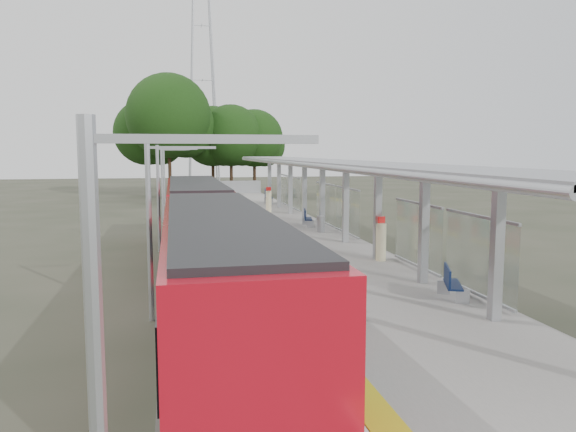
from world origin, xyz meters
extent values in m
plane|color=#474438|center=(0.00, 0.00, 0.00)|extent=(200.00, 200.00, 0.00)
cube|color=#59544C|center=(-4.50, 20.00, 0.12)|extent=(3.00, 70.00, 0.24)
cube|color=gray|center=(0.00, 20.00, 0.50)|extent=(6.00, 50.00, 1.00)
cube|color=gold|center=(-2.55, 20.00, 1.01)|extent=(0.60, 50.00, 0.02)
cube|color=#9EA0A5|center=(0.00, 44.95, 1.60)|extent=(6.00, 0.10, 1.20)
cube|color=black|center=(-4.50, 3.49, 0.65)|extent=(2.50, 13.50, 0.70)
cube|color=#B80D1C|center=(-4.50, 3.49, 2.25)|extent=(2.65, 13.50, 2.50)
cube|color=black|center=(-4.50, 3.49, 2.30)|extent=(2.72, 12.96, 1.20)
cube|color=black|center=(-4.50, 3.49, 3.55)|extent=(2.40, 12.82, 0.15)
cube|color=#0B5A70|center=(-3.14, 3.49, 2.10)|extent=(0.04, 1.30, 2.00)
cube|color=black|center=(-4.50, 17.59, 0.65)|extent=(2.50, 13.50, 0.70)
cube|color=#B80D1C|center=(-4.50, 17.59, 2.25)|extent=(2.65, 13.50, 2.50)
cube|color=black|center=(-4.50, 17.59, 2.30)|extent=(2.72, 12.96, 1.20)
cube|color=black|center=(-4.50, 17.59, 3.55)|extent=(2.40, 12.83, 0.15)
cube|color=#0B5A70|center=(-3.14, 17.59, 2.10)|extent=(0.04, 1.30, 2.00)
cylinder|color=black|center=(-4.50, 12.87, 0.35)|extent=(2.20, 0.70, 0.70)
cube|color=black|center=(-4.50, 10.54, 2.00)|extent=(2.30, 0.80, 2.40)
cube|color=#9EA0A5|center=(2.00, 2.00, 2.75)|extent=(0.25, 0.25, 3.50)
cube|color=#9EA0A5|center=(2.00, 6.00, 2.75)|extent=(0.25, 0.25, 3.50)
cube|color=#9EA0A5|center=(2.00, 10.00, 2.75)|extent=(0.25, 0.25, 3.50)
cube|color=#9EA0A5|center=(2.00, 14.00, 2.75)|extent=(0.25, 0.25, 3.50)
cube|color=#9EA0A5|center=(2.00, 18.00, 2.75)|extent=(0.25, 0.25, 3.50)
cube|color=#9EA0A5|center=(2.00, 22.00, 2.75)|extent=(0.25, 0.25, 3.50)
cube|color=#9EA0A5|center=(2.00, 26.00, 2.75)|extent=(0.25, 0.25, 3.50)
cube|color=#9EA0A5|center=(2.00, 30.00, 2.75)|extent=(0.25, 0.25, 3.50)
cube|color=#9EA0A5|center=(2.00, 34.00, 2.75)|extent=(0.25, 0.25, 3.50)
cube|color=gray|center=(1.60, 16.00, 4.58)|extent=(3.20, 38.00, 0.16)
cylinder|color=#9EA0A5|center=(0.05, 16.00, 4.50)|extent=(0.24, 38.00, 0.24)
cube|color=silver|center=(2.70, 4.00, 2.20)|extent=(0.05, 3.70, 2.20)
cube|color=silver|center=(2.70, 8.00, 2.20)|extent=(0.05, 3.70, 2.20)
cube|color=silver|center=(2.70, 16.00, 2.20)|extent=(0.05, 3.70, 2.20)
cube|color=silver|center=(2.70, 20.00, 2.20)|extent=(0.05, 3.70, 2.20)
cube|color=silver|center=(2.70, 28.00, 2.20)|extent=(0.05, 3.70, 2.20)
cube|color=silver|center=(2.70, 32.00, 2.20)|extent=(0.05, 3.70, 2.20)
cylinder|color=#382316|center=(-8.25, 54.65, 2.38)|extent=(0.36, 0.36, 4.76)
sphere|color=#1A3E11|center=(-8.25, 54.65, 7.14)|extent=(7.24, 7.24, 7.24)
cylinder|color=#382316|center=(-5.81, 51.27, 2.93)|extent=(0.36, 0.36, 5.87)
sphere|color=#1A3E11|center=(-5.81, 51.27, 8.80)|extent=(8.92, 8.92, 8.92)
cylinder|color=#382316|center=(-0.97, 54.98, 2.26)|extent=(0.36, 0.36, 4.52)
sphere|color=#1A3E11|center=(-0.97, 54.98, 6.78)|extent=(6.87, 6.87, 6.87)
cylinder|color=#382316|center=(1.00, 53.68, 2.28)|extent=(0.36, 0.36, 4.56)
sphere|color=#1A3E11|center=(1.00, 53.68, 6.84)|extent=(6.93, 6.93, 6.93)
cylinder|color=#382316|center=(3.89, 55.30, 2.20)|extent=(0.36, 0.36, 4.40)
sphere|color=#1A3E11|center=(3.89, 55.30, 6.59)|extent=(6.68, 6.68, 6.68)
cylinder|color=#9EA0A5|center=(-6.30, -5.00, 2.70)|extent=(0.16, 0.16, 5.40)
cube|color=#9EA0A5|center=(-5.30, -5.00, 5.20)|extent=(2.00, 0.08, 0.08)
cylinder|color=#9EA0A5|center=(-6.30, 7.00, 2.70)|extent=(0.16, 0.16, 5.40)
cube|color=#9EA0A5|center=(-5.30, 7.00, 5.20)|extent=(2.00, 0.08, 0.08)
cylinder|color=#9EA0A5|center=(-6.30, 19.00, 2.70)|extent=(0.16, 0.16, 5.40)
cube|color=#9EA0A5|center=(-5.30, 19.00, 5.20)|extent=(2.00, 0.08, 0.08)
cylinder|color=#9EA0A5|center=(-6.30, 31.00, 2.70)|extent=(0.16, 0.16, 5.40)
cube|color=#9EA0A5|center=(-5.30, 31.00, 5.20)|extent=(2.00, 0.08, 0.08)
cylinder|color=#9EA0A5|center=(-6.30, 43.00, 2.70)|extent=(0.16, 0.16, 5.40)
cube|color=#9EA0A5|center=(-5.30, 43.00, 5.20)|extent=(2.00, 0.08, 0.08)
cube|color=#0D1C43|center=(1.98, 4.02, 1.41)|extent=(0.88, 1.41, 0.05)
cube|color=#0D1C43|center=(1.80, 4.02, 1.68)|extent=(0.55, 1.28, 0.50)
cube|color=#9EA0A5|center=(1.98, 3.48, 1.20)|extent=(0.36, 0.18, 0.40)
cube|color=#9EA0A5|center=(1.98, 4.56, 1.20)|extent=(0.36, 0.18, 0.40)
cube|color=#0D1C43|center=(1.65, 19.65, 1.41)|extent=(0.66, 1.42, 0.05)
cube|color=#0D1C43|center=(1.47, 19.65, 1.68)|extent=(0.31, 1.35, 0.50)
cube|color=#9EA0A5|center=(1.65, 19.11, 1.20)|extent=(0.37, 0.12, 0.40)
cube|color=#9EA0A5|center=(1.65, 20.20, 1.20)|extent=(0.37, 0.12, 0.40)
cube|color=#0D1C43|center=(1.77, 33.16, 1.50)|extent=(0.66, 1.72, 0.07)
cube|color=#0D1C43|center=(1.55, 33.16, 1.84)|extent=(0.23, 1.68, 0.62)
cube|color=#9EA0A5|center=(1.77, 32.49, 1.25)|extent=(0.45, 0.11, 0.49)
cube|color=#9EA0A5|center=(1.77, 33.83, 1.25)|extent=(0.45, 0.11, 0.49)
cylinder|color=beige|center=(2.01, 9.62, 1.70)|extent=(0.38, 0.38, 1.41)
cube|color=red|center=(2.01, 9.62, 2.55)|extent=(0.32, 0.18, 0.23)
cylinder|color=beige|center=(0.74, 27.13, 1.72)|extent=(0.38, 0.38, 1.43)
cube|color=red|center=(0.74, 27.13, 2.57)|extent=(0.34, 0.14, 0.24)
cylinder|color=#9EA0A5|center=(1.74, 17.33, 1.41)|extent=(0.49, 0.49, 0.82)
camera|label=1|loc=(-5.61, -9.98, 5.10)|focal=35.00mm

